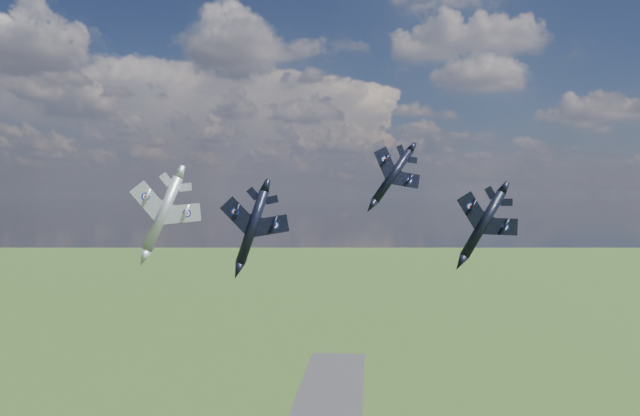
# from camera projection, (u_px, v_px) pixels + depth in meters

# --- Properties ---
(jet_lead_navy) EXTENTS (12.71, 15.68, 6.01)m
(jet_lead_navy) POSITION_uv_depth(u_px,v_px,m) (252.00, 227.00, 83.93)
(jet_lead_navy) COLOR black
(jet_right_navy) EXTENTS (10.65, 13.79, 6.94)m
(jet_right_navy) POSITION_uv_depth(u_px,v_px,m) (483.00, 224.00, 78.53)
(jet_right_navy) COLOR black
(jet_high_navy) EXTENTS (15.10, 17.53, 8.77)m
(jet_high_navy) POSITION_uv_depth(u_px,v_px,m) (392.00, 176.00, 105.94)
(jet_high_navy) COLOR black
(jet_left_silver) EXTENTS (16.28, 19.18, 7.69)m
(jet_left_silver) POSITION_uv_depth(u_px,v_px,m) (163.00, 214.00, 93.98)
(jet_left_silver) COLOR #A0A2AA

